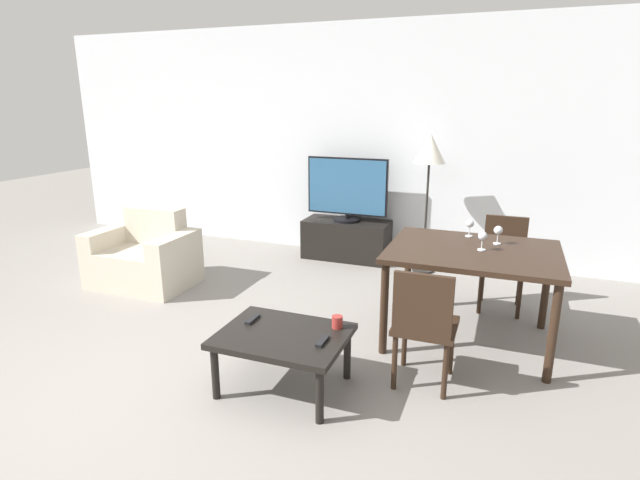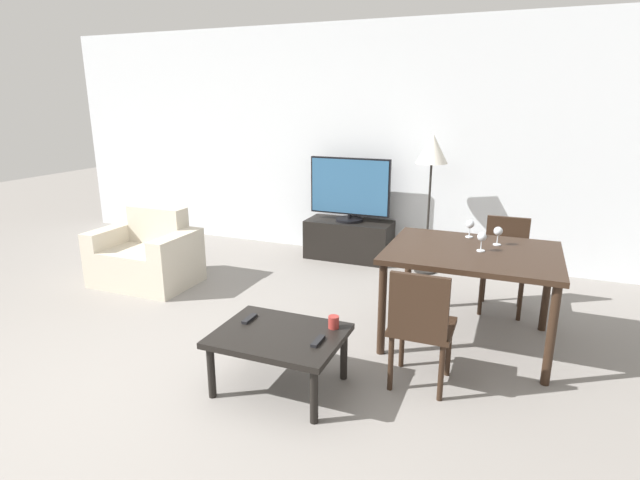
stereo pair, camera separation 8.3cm
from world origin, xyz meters
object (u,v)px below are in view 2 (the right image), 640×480
object	(u,v)px
floor_lamp	(432,155)
wine_glass_left	(470,225)
tv_stand	(349,240)
dining_table	(472,261)
wine_glass_right	(482,238)
coffee_table	(279,340)
tv	(350,190)
dining_chair_far	(505,259)
remote_primary	(318,341)
remote_secondary	(250,319)
dining_chair_near	(421,323)
wine_glass_center	(498,232)
armchair	(147,257)
cup_white_near	(334,322)

from	to	relation	value
floor_lamp	wine_glass_left	bearing A→B (deg)	-65.46
tv_stand	dining_table	xyz separation A→B (m)	(1.55, -1.69, 0.44)
wine_glass_left	wine_glass_right	size ratio (longest dim) A/B	1.00
floor_lamp	tv_stand	bearing A→B (deg)	171.22
coffee_table	tv	bearing A→B (deg)	99.76
dining_chair_far	remote_primary	size ratio (longest dim) A/B	5.53
tv_stand	tv	bearing A→B (deg)	-90.00
dining_table	remote_secondary	xyz separation A→B (m)	(-1.34, -1.04, -0.26)
wine_glass_right	tv_stand	bearing A→B (deg)	133.49
dining_table	dining_chair_near	size ratio (longest dim) A/B	1.52
dining_chair_far	remote_secondary	size ratio (longest dim) A/B	5.53
remote_primary	wine_glass_center	bearing A→B (deg)	55.70
tv	dining_chair_near	xyz separation A→B (m)	(1.33, -2.49, -0.37)
dining_chair_far	remote_secondary	bearing A→B (deg)	-130.10
coffee_table	wine_glass_left	xyz separation A→B (m)	(1.00, 1.50, 0.51)
wine_glass_center	dining_chair_near	bearing A→B (deg)	-110.55
armchair	dining_table	world-z (taller)	armchair
tv	dining_table	distance (m)	2.30
remote_primary	wine_glass_right	distance (m)	1.50
armchair	cup_white_near	xyz separation A→B (m)	(2.45, -1.06, 0.16)
tv_stand	wine_glass_center	size ratio (longest dim) A/B	6.92
dining_chair_near	dining_chair_far	size ratio (longest dim) A/B	1.00
dining_chair_far	remote_primary	distance (m)	2.22
coffee_table	remote_secondary	size ratio (longest dim) A/B	5.45
dining_table	wine_glass_center	size ratio (longest dim) A/B	8.62
wine_glass_right	remote_primary	bearing A→B (deg)	-125.79
floor_lamp	wine_glass_right	xyz separation A→B (m)	(0.66, -1.55, -0.44)
wine_glass_right	tv	bearing A→B (deg)	133.53
dining_chair_near	tv	bearing A→B (deg)	118.10
tv	remote_primary	xyz separation A→B (m)	(0.77, -2.86, -0.43)
remote_primary	remote_secondary	bearing A→B (deg)	167.09
dining_chair_far	remote_primary	world-z (taller)	dining_chair_far
coffee_table	wine_glass_right	size ratio (longest dim) A/B	5.60
wine_glass_right	remote_secondary	bearing A→B (deg)	-143.42
remote_secondary	wine_glass_left	xyz separation A→B (m)	(1.27, 1.41, 0.45)
cup_white_near	wine_glass_left	distance (m)	1.54
floor_lamp	tv	bearing A→B (deg)	171.37
tv	dining_chair_far	bearing A→B (deg)	-26.38
dining_table	floor_lamp	size ratio (longest dim) A/B	0.83
dining_table	wine_glass_left	world-z (taller)	wine_glass_left
dining_table	wine_glass_left	distance (m)	0.41
coffee_table	dining_chair_near	distance (m)	0.92
coffee_table	dining_table	size ratio (longest dim) A/B	0.65
tv_stand	wine_glass_right	xyz separation A→B (m)	(1.61, -1.70, 0.63)
tv	dining_chair_near	world-z (taller)	tv
tv_stand	dining_table	distance (m)	2.33
dining_table	wine_glass_right	world-z (taller)	wine_glass_right
dining_table	dining_chair_near	xyz separation A→B (m)	(-0.22, -0.81, -0.20)
tv_stand	coffee_table	bearing A→B (deg)	-80.25
dining_chair_near	wine_glass_right	bearing A→B (deg)	70.81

